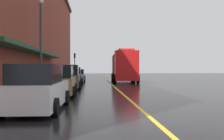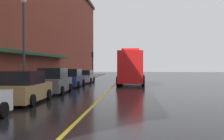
# 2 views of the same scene
# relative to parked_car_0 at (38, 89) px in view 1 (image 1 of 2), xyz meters

# --- Properties ---
(ground_plane) EXTENTS (112.00, 112.00, 0.00)m
(ground_plane) POSITION_rel_parked_car_0_xyz_m (4.05, 23.08, -0.83)
(ground_plane) COLOR black
(sidewalk_left) EXTENTS (2.40, 70.00, 0.15)m
(sidewalk_left) POSITION_rel_parked_car_0_xyz_m (-2.15, 23.08, -0.76)
(sidewalk_left) COLOR #ADA8A0
(sidewalk_left) RESTS_ON ground
(lane_center_stripe) EXTENTS (0.16, 70.00, 0.01)m
(lane_center_stripe) POSITION_rel_parked_car_0_xyz_m (4.05, 23.08, -0.83)
(lane_center_stripe) COLOR gold
(lane_center_stripe) RESTS_ON ground
(brick_building_left) EXTENTS (9.66, 64.00, 15.64)m
(brick_building_left) POSITION_rel_parked_car_0_xyz_m (-7.59, 22.07, 6.99)
(brick_building_left) COLOR brown
(brick_building_left) RESTS_ON ground
(parked_car_0) EXTENTS (2.15, 4.80, 1.79)m
(parked_car_0) POSITION_rel_parked_car_0_xyz_m (0.00, 0.00, 0.00)
(parked_car_0) COLOR silver
(parked_car_0) RESTS_ON ground
(parked_car_1) EXTENTS (2.13, 4.60, 1.79)m
(parked_car_1) POSITION_rel_parked_car_0_xyz_m (0.09, 5.76, 0.00)
(parked_car_1) COLOR #A5844C
(parked_car_1) RESTS_ON ground
(parked_car_2) EXTENTS (2.16, 4.41, 1.91)m
(parked_car_2) POSITION_rel_parked_car_0_xyz_m (0.14, 11.12, 0.05)
(parked_car_2) COLOR #595B60
(parked_car_2) RESTS_ON ground
(parked_car_3) EXTENTS (2.06, 4.75, 1.76)m
(parked_car_3) POSITION_rel_parked_car_0_xyz_m (0.06, 17.40, -0.01)
(parked_car_3) COLOR navy
(parked_car_3) RESTS_ON ground
(parked_car_4) EXTENTS (2.04, 4.83, 1.53)m
(parked_car_4) POSITION_rel_parked_car_0_xyz_m (0.20, 23.89, -0.11)
(parked_car_4) COLOR silver
(parked_car_4) RESTS_ON ground
(fire_truck) EXTENTS (3.03, 7.79, 3.81)m
(fire_truck) POSITION_rel_parked_car_0_xyz_m (5.89, 21.14, 0.98)
(fire_truck) COLOR red
(fire_truck) RESTS_ON ground
(parking_meter_0) EXTENTS (0.14, 0.18, 1.33)m
(parking_meter_0) POSITION_rel_parked_car_0_xyz_m (-1.30, 6.48, 0.22)
(parking_meter_0) COLOR #4C4C51
(parking_meter_0) RESTS_ON sidewalk_left
(parking_meter_1) EXTENTS (0.14, 0.18, 1.33)m
(parking_meter_1) POSITION_rel_parked_car_0_xyz_m (-1.30, 22.86, 0.22)
(parking_meter_1) COLOR #4C4C51
(parking_meter_1) RESTS_ON sidewalk_left
(street_lamp_left) EXTENTS (0.44, 0.44, 6.94)m
(street_lamp_left) POSITION_rel_parked_car_0_xyz_m (-1.90, 10.47, 3.56)
(street_lamp_left) COLOR #33383D
(street_lamp_left) RESTS_ON sidewalk_left
(traffic_light_near) EXTENTS (0.38, 0.36, 4.30)m
(traffic_light_near) POSITION_rel_parked_car_0_xyz_m (-1.24, 38.99, 2.32)
(traffic_light_near) COLOR #232326
(traffic_light_near) RESTS_ON sidewalk_left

